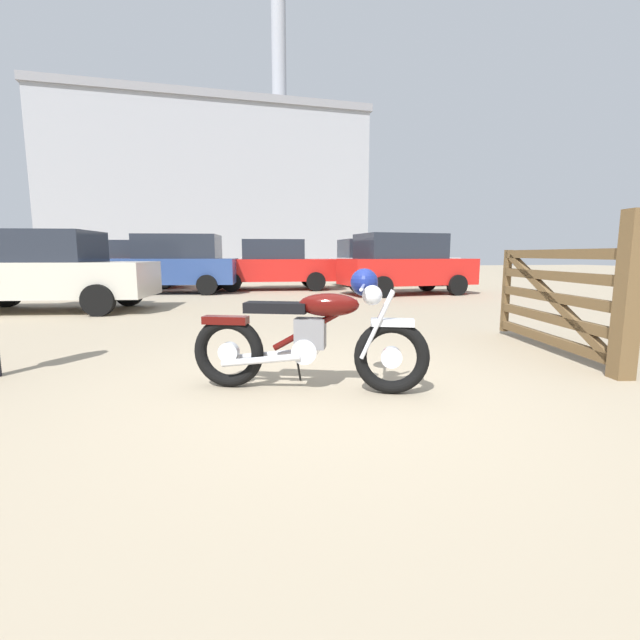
% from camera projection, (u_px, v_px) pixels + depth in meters
% --- Properties ---
extents(ground_plane, '(80.00, 80.00, 0.00)m').
position_uv_depth(ground_plane, '(329.00, 391.00, 3.87)').
color(ground_plane, gray).
extents(vintage_motorcycle, '(1.99, 0.88, 1.07)m').
position_uv_depth(vintage_motorcycle, '(315.00, 335.00, 3.85)').
color(vintage_motorcycle, black).
rests_on(vintage_motorcycle, ground_plane).
extents(timber_gate, '(0.54, 2.53, 1.60)m').
position_uv_depth(timber_gate, '(567.00, 297.00, 5.08)').
color(timber_gate, brown).
rests_on(timber_gate, ground_plane).
extents(red_hatchback_near, '(4.04, 2.10, 1.78)m').
position_uv_depth(red_hatchback_near, '(405.00, 263.00, 13.15)').
color(red_hatchback_near, black).
rests_on(red_hatchback_near, ground_plane).
extents(dark_sedan_left, '(4.09, 2.24, 1.78)m').
position_uv_depth(dark_sedan_left, '(174.00, 263.00, 13.55)').
color(dark_sedan_left, black).
rests_on(dark_sedan_left, ground_plane).
extents(silver_sedan_mid, '(4.32, 2.16, 1.67)m').
position_uv_depth(silver_sedan_mid, '(128.00, 264.00, 15.74)').
color(silver_sedan_mid, black).
rests_on(silver_sedan_mid, ground_plane).
extents(white_estate_far, '(4.40, 2.37, 1.67)m').
position_uv_depth(white_estate_far, '(46.00, 271.00, 9.20)').
color(white_estate_far, black).
rests_on(white_estate_far, ground_plane).
extents(blue_hatchback_right, '(4.32, 2.17, 1.67)m').
position_uv_depth(blue_hatchback_right, '(273.00, 265.00, 14.95)').
color(blue_hatchback_right, black).
rests_on(blue_hatchback_right, ground_plane).
extents(pale_sedan_back, '(4.74, 2.05, 1.74)m').
position_uv_depth(pale_sedan_back, '(391.00, 261.00, 17.02)').
color(pale_sedan_back, black).
rests_on(pale_sedan_back, ground_plane).
extents(industrial_building, '(21.86, 12.27, 23.97)m').
position_uv_depth(industrial_building, '(213.00, 194.00, 33.61)').
color(industrial_building, '#9EA0A8').
rests_on(industrial_building, ground_plane).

